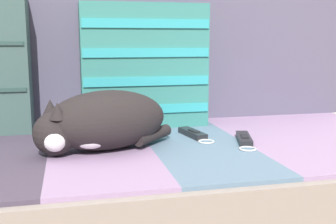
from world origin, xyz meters
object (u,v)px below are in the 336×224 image
Objects in this scene: couch at (146,204)px; throw_pillow_striped at (144,66)px; sleeping_cat at (101,122)px; game_remote_near at (244,139)px; game_remote_far at (194,134)px.

throw_pillow_striped is at bearing 80.66° from couch.
sleeping_cat reaches higher than game_remote_near.
sleeping_cat is 2.12× the size of game_remote_far.
throw_pillow_striped is at bearing 119.19° from game_remote_far.
throw_pillow_striped is 2.32× the size of game_remote_far.
game_remote_near reaches higher than couch.
game_remote_far is at bearing 140.30° from game_remote_near.
couch is 0.47m from throw_pillow_striped.
couch is 0.26m from game_remote_far.
game_remote_far is (-0.13, 0.10, -0.00)m from game_remote_near.
sleeping_cat is at bearing -120.18° from throw_pillow_striped.
game_remote_near is (0.24, -0.32, -0.20)m from throw_pillow_striped.
couch is 0.36m from game_remote_near.
couch is at bearing 163.82° from game_remote_near.
throw_pillow_striped reaches higher than couch.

